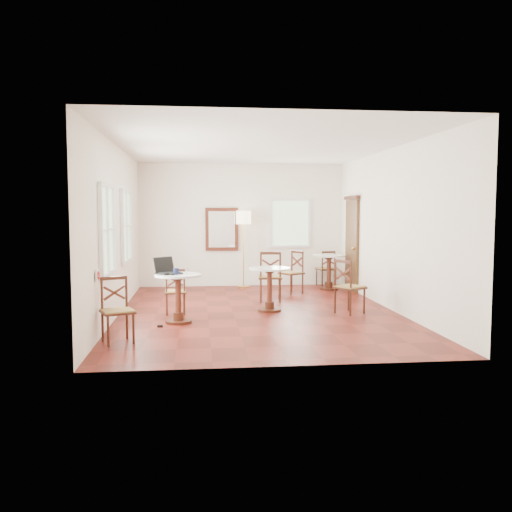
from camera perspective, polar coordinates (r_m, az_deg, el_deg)
The scene contains 17 objects.
ground at distance 9.87m, azimuth 0.19°, elevation -5.94°, with size 7.00×7.00×0.00m, color #5F1710.
room_shell at distance 9.97m, azimuth -0.33°, elevation 5.09°, with size 5.02×7.02×3.01m.
cafe_table_near at distance 8.91m, azimuth -8.28°, elevation -3.90°, with size 0.76×0.76×0.81m.
cafe_table_mid at distance 9.85m, azimuth 1.45°, elevation -3.02°, with size 0.76×0.76×0.80m.
cafe_table_back at distance 12.69m, azimuth 7.76°, elevation -1.29°, with size 0.77×0.77×0.82m.
chair_near_a at distance 9.69m, azimuth -8.57°, elevation -3.74°, with size 0.40×0.40×0.82m.
chair_near_b at distance 7.75m, azimuth -14.58°, elevation -5.61°, with size 0.55×0.55×0.92m.
chair_mid_a at distance 10.90m, azimuth 1.53°, elevation -2.20°, with size 0.53×0.53×1.03m.
chair_mid_b at distance 9.77m, azimuth 9.85°, elevation -3.24°, with size 0.62×0.62×0.97m.
chair_back_a at distance 13.29m, azimuth 7.46°, elevation -1.33°, with size 0.48×0.48×0.87m.
chair_back_b at distance 12.02m, azimuth 3.88°, elevation -1.75°, with size 0.60×0.60×0.95m.
floor_lamp at distance 12.84m, azimuth -1.34°, elevation 3.57°, with size 0.36×0.36×1.85m.
laptop at distance 8.97m, azimuth -9.48°, elevation -1.44°, with size 0.49×0.48×0.27m.
mouse at distance 8.74m, azimuth -8.89°, elevation -1.92°, with size 0.10×0.06×0.04m, color black.
navy_mug at distance 8.83m, azimuth -8.49°, elevation -1.63°, with size 0.13×0.09×0.10m.
water_glass at distance 9.03m, azimuth -7.32°, elevation -1.52°, with size 0.05×0.05×0.09m, color white.
power_adapter at distance 8.71m, azimuth -10.17°, elevation -7.35°, with size 0.09×0.05×0.03m, color black.
Camera 1 is at (-1.08, -9.64, 1.83)m, focal length 37.57 mm.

